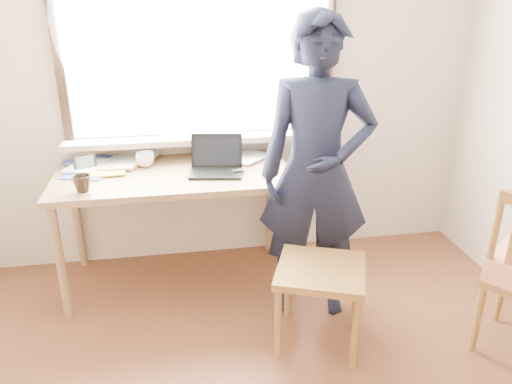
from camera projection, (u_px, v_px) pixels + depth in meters
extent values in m
cube|color=beige|center=(229.00, 81.00, 3.39)|extent=(3.50, 0.02, 2.60)
cube|color=white|center=(198.00, 35.00, 3.23)|extent=(1.70, 0.01, 1.30)
cube|color=black|center=(202.00, 137.00, 3.48)|extent=(1.82, 0.06, 0.06)
cube|color=black|center=(56.00, 38.00, 3.08)|extent=(0.06, 0.06, 1.30)
cube|color=black|center=(329.00, 34.00, 3.36)|extent=(0.06, 0.06, 1.30)
cube|color=beige|center=(203.00, 139.00, 3.41)|extent=(1.85, 0.20, 0.04)
cube|color=white|center=(198.00, 20.00, 3.13)|extent=(1.95, 0.02, 1.65)
cube|color=olive|center=(173.00, 175.00, 3.19)|extent=(1.49, 0.74, 0.04)
cylinder|color=olive|center=(61.00, 264.00, 2.95)|extent=(0.05, 0.05, 0.75)
cylinder|color=olive|center=(78.00, 218.00, 3.53)|extent=(0.05, 0.05, 0.75)
cylinder|color=olive|center=(288.00, 245.00, 3.16)|extent=(0.05, 0.05, 0.75)
cylinder|color=olive|center=(269.00, 205.00, 3.74)|extent=(0.05, 0.05, 0.75)
cube|color=black|center=(216.00, 173.00, 3.15)|extent=(0.36, 0.28, 0.02)
cube|color=black|center=(217.00, 151.00, 3.22)|extent=(0.33, 0.12, 0.22)
cube|color=black|center=(217.00, 151.00, 3.22)|extent=(0.29, 0.10, 0.18)
cube|color=black|center=(216.00, 173.00, 3.14)|extent=(0.31, 0.18, 0.00)
imported|color=white|center=(145.00, 160.00, 3.27)|extent=(0.17, 0.17, 0.09)
imported|color=black|center=(82.00, 184.00, 2.87)|extent=(0.14, 0.14, 0.10)
ellipsoid|color=black|center=(238.00, 171.00, 3.15)|extent=(0.09, 0.06, 0.03)
cube|color=white|center=(88.00, 172.00, 3.17)|extent=(0.30, 0.28, 0.01)
cube|color=white|center=(130.00, 161.00, 3.34)|extent=(0.39, 0.38, 0.02)
cube|color=white|center=(103.00, 170.00, 3.19)|extent=(0.29, 0.31, 0.01)
cube|color=#BD3D22|center=(90.00, 160.00, 3.35)|extent=(0.26, 0.27, 0.01)
cube|color=gold|center=(69.00, 166.00, 3.21)|extent=(0.26, 0.26, 0.02)
cube|color=white|center=(79.00, 169.00, 3.15)|extent=(0.39, 0.38, 0.02)
imported|color=white|center=(102.00, 164.00, 3.28)|extent=(0.22, 0.29, 0.03)
imported|color=white|center=(237.00, 155.00, 3.47)|extent=(0.34, 0.34, 0.02)
cube|color=black|center=(85.00, 164.00, 3.17)|extent=(0.14, 0.06, 0.11)
cube|color=#38632C|center=(85.00, 164.00, 3.17)|extent=(0.10, 0.04, 0.08)
cube|color=brown|center=(321.00, 271.00, 2.72)|extent=(0.60, 0.59, 0.04)
cylinder|color=brown|center=(278.00, 324.00, 2.67)|extent=(0.04, 0.04, 0.44)
cylinder|color=brown|center=(288.00, 285.00, 3.02)|extent=(0.04, 0.04, 0.44)
cylinder|color=brown|center=(355.00, 334.00, 2.60)|extent=(0.04, 0.04, 0.44)
cylinder|color=brown|center=(356.00, 293.00, 2.95)|extent=(0.04, 0.04, 0.44)
cylinder|color=brown|center=(501.00, 291.00, 2.98)|extent=(0.04, 0.04, 0.42)
cylinder|color=brown|center=(478.00, 319.00, 2.73)|extent=(0.04, 0.04, 0.42)
cylinder|color=brown|center=(494.00, 237.00, 2.53)|extent=(0.04, 0.04, 0.51)
cube|color=brown|center=(512.00, 248.00, 2.48)|extent=(0.04, 0.04, 0.41)
imported|color=black|center=(316.00, 172.00, 2.89)|extent=(0.74, 0.57, 1.80)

